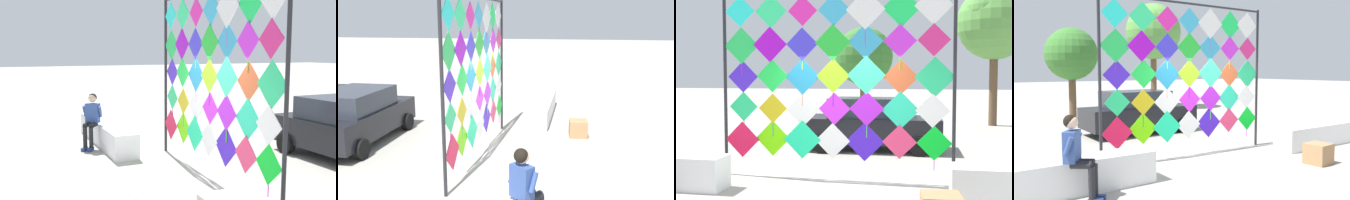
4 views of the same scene
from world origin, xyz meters
TOP-DOWN VIEW (x-y plane):
  - ground at (0.00, 0.00)m, footprint 120.00×120.00m
  - plaza_ledge_left at (-3.97, -0.28)m, footprint 3.89×0.62m
  - kite_display_rack at (-0.19, 0.88)m, footprint 4.79×0.18m
  - seated_vendor at (-3.62, -0.76)m, footprint 0.71×0.67m

SIDE VIEW (x-z plane):
  - ground at x=0.00m, z-range 0.00..0.00m
  - plaza_ledge_left at x=-3.97m, z-range 0.00..0.62m
  - seated_vendor at x=-3.62m, z-range 0.13..1.60m
  - kite_display_rack at x=-0.19m, z-range 0.26..4.17m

